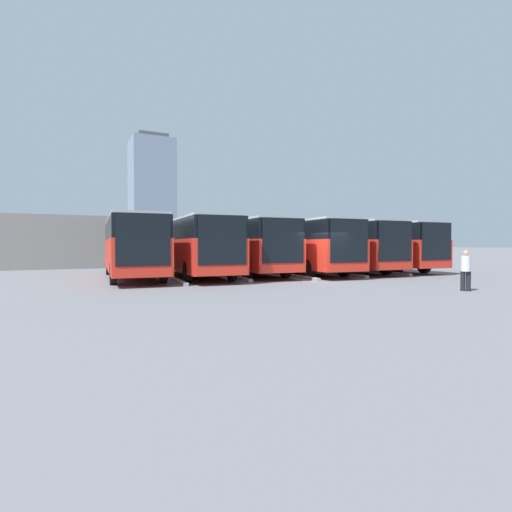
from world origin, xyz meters
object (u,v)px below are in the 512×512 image
object	(u,v)px
bus_1	(339,245)
pedestrian	(466,269)
bus_2	(299,245)
bus_3	(245,245)
bus_5	(132,245)
bus_0	(376,245)
bus_4	(194,245)

from	to	relation	value
bus_1	pedestrian	world-z (taller)	bus_1
bus_1	bus_2	world-z (taller)	same
bus_2	bus_3	distance (m)	3.54
bus_5	pedestrian	size ratio (longest dim) A/B	6.92
bus_0	bus_1	size ratio (longest dim) A/B	1.00
bus_0	bus_5	size ratio (longest dim) A/B	1.00
bus_0	bus_2	distance (m)	6.86
pedestrian	bus_4	bearing A→B (deg)	167.81
bus_3	pedestrian	bearing A→B (deg)	113.37
pedestrian	bus_2	bearing A→B (deg)	138.85
bus_2	bus_1	bearing A→B (deg)	-172.26
bus_0	bus_3	world-z (taller)	same
bus_1	pedestrian	size ratio (longest dim) A/B	6.92
bus_4	bus_5	size ratio (longest dim) A/B	1.00
bus_1	pedestrian	xyz separation A→B (m)	(2.58, 11.53, -0.98)
bus_0	pedestrian	xyz separation A→B (m)	(6.01, 11.61, -0.98)
bus_4	bus_5	xyz separation A→B (m)	(3.43, -0.49, 0.00)
bus_3	bus_4	size ratio (longest dim) A/B	1.00
bus_1	bus_4	distance (m)	10.29
bus_4	pedestrian	size ratio (longest dim) A/B	6.92
bus_1	bus_2	xyz separation A→B (m)	(3.43, 0.22, 0.00)
bus_3	bus_1	bearing A→B (deg)	178.45
bus_2	bus_3	xyz separation A→B (m)	(3.43, -0.89, 0.00)
bus_3	bus_4	world-z (taller)	same
bus_1	bus_5	world-z (taller)	same
bus_0	bus_5	distance (m)	17.15
bus_1	bus_5	size ratio (longest dim) A/B	1.00
bus_5	pedestrian	bearing A→B (deg)	136.33
bus_3	bus_5	world-z (taller)	same
bus_0	bus_3	xyz separation A→B (m)	(10.28, -0.58, 0.00)
bus_1	bus_4	xyz separation A→B (m)	(10.28, -0.22, 0.00)
bus_5	pedestrian	world-z (taller)	bus_5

